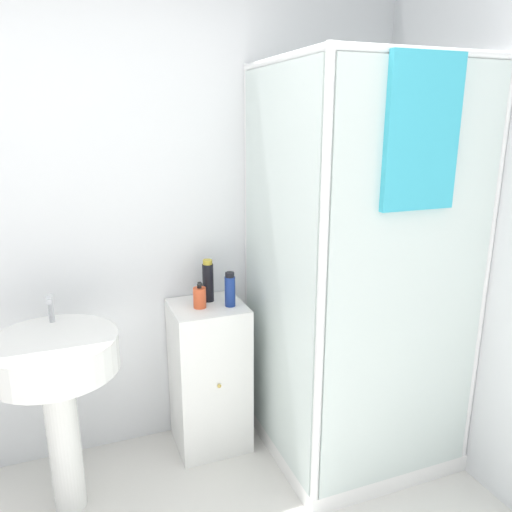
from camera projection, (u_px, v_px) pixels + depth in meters
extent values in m
cube|color=silver|center=(91.00, 221.00, 2.46)|extent=(6.40, 0.06, 2.50)
cube|color=white|center=(346.00, 433.00, 2.78)|extent=(0.88, 0.88, 0.09)
cylinder|color=white|center=(378.00, 243.00, 3.05)|extent=(0.04, 0.04, 2.00)
cylinder|color=white|center=(248.00, 256.00, 2.76)|extent=(0.04, 0.04, 2.00)
cylinder|color=white|center=(484.00, 285.00, 2.29)|extent=(0.04, 0.04, 2.00)
cylinder|color=white|center=(321.00, 309.00, 2.00)|extent=(0.04, 0.04, 2.00)
cylinder|color=white|center=(429.00, 51.00, 1.88)|extent=(0.84, 0.04, 0.04)
cylinder|color=white|center=(322.00, 70.00, 2.64)|extent=(0.84, 0.04, 0.04)
cylinder|color=white|center=(282.00, 59.00, 2.12)|extent=(0.04, 0.84, 0.04)
cylinder|color=white|center=(441.00, 66.00, 2.41)|extent=(0.04, 0.84, 0.04)
cube|color=silver|center=(410.00, 291.00, 2.13)|extent=(0.81, 0.01, 1.87)
cube|color=silver|center=(277.00, 273.00, 2.37)|extent=(0.01, 0.81, 1.87)
cylinder|color=#B7BABF|center=(353.00, 274.00, 2.97)|extent=(0.02, 0.02, 1.50)
cylinder|color=#B7BABF|center=(365.00, 142.00, 2.72)|extent=(0.07, 0.07, 0.04)
cube|color=#38ADC6|center=(423.00, 133.00, 1.93)|extent=(0.34, 0.03, 0.60)
cube|color=white|center=(209.00, 376.00, 2.67)|extent=(0.38, 0.35, 0.81)
sphere|color=gold|center=(219.00, 386.00, 2.49)|extent=(0.02, 0.02, 0.02)
cylinder|color=white|center=(64.00, 440.00, 2.23)|extent=(0.14, 0.14, 0.70)
cylinder|color=white|center=(54.00, 355.00, 2.12)|extent=(0.54, 0.54, 0.15)
cylinder|color=#B7BABF|center=(51.00, 308.00, 2.25)|extent=(0.02, 0.02, 0.13)
cube|color=#B7BABF|center=(49.00, 299.00, 2.20)|extent=(0.02, 0.07, 0.02)
cylinder|color=#E5562D|center=(200.00, 298.00, 2.52)|extent=(0.07, 0.07, 0.11)
cylinder|color=black|center=(199.00, 286.00, 2.50)|extent=(0.02, 0.02, 0.02)
cube|color=black|center=(200.00, 284.00, 2.48)|extent=(0.02, 0.04, 0.01)
cylinder|color=black|center=(208.00, 283.00, 2.60)|extent=(0.06, 0.06, 0.20)
cylinder|color=gold|center=(208.00, 262.00, 2.57)|extent=(0.05, 0.05, 0.02)
cylinder|color=navy|center=(230.00, 291.00, 2.53)|extent=(0.05, 0.05, 0.16)
cylinder|color=black|center=(230.00, 275.00, 2.51)|extent=(0.05, 0.05, 0.02)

